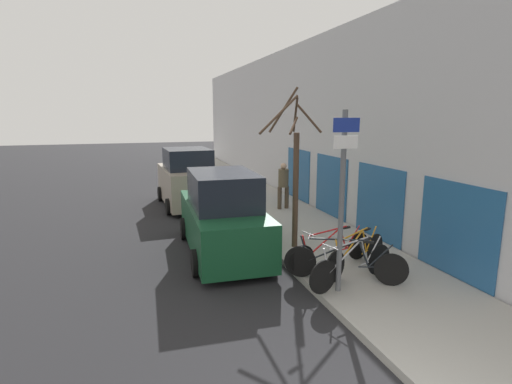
# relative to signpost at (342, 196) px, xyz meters

# --- Properties ---
(ground_plane) EXTENTS (80.00, 80.00, 0.00)m
(ground_plane) POSITION_rel_signpost_xyz_m (-1.43, 7.48, -2.12)
(ground_plane) COLOR black
(sidewalk_curb) EXTENTS (3.20, 32.00, 0.15)m
(sidewalk_curb) POSITION_rel_signpost_xyz_m (1.17, 10.28, -2.05)
(sidewalk_curb) COLOR #9E9B93
(sidewalk_curb) RESTS_ON ground
(building_facade) EXTENTS (0.23, 32.00, 6.50)m
(building_facade) POSITION_rel_signpost_xyz_m (2.92, 10.20, 1.10)
(building_facade) COLOR #BCBCC1
(building_facade) RESTS_ON ground
(signpost) EXTENTS (0.55, 0.13, 3.62)m
(signpost) POSITION_rel_signpost_xyz_m (0.00, 0.00, 0.00)
(signpost) COLOR #595B60
(signpost) RESTS_ON sidewalk_curb
(bicycle_0) EXTENTS (2.31, 0.77, 0.96)m
(bicycle_0) POSITION_rel_signpost_xyz_m (0.45, 0.22, -1.56)
(bicycle_0) COLOR black
(bicycle_0) RESTS_ON sidewalk_curb
(bicycle_1) EXTENTS (2.24, 1.39, 0.97)m
(bicycle_1) POSITION_rel_signpost_xyz_m (0.35, 0.38, -1.56)
(bicycle_1) COLOR black
(bicycle_1) RESTS_ON sidewalk_curb
(bicycle_2) EXTENTS (2.15, 1.14, 0.96)m
(bicycle_2) POSITION_rel_signpost_xyz_m (0.89, 0.79, -1.57)
(bicycle_2) COLOR black
(bicycle_2) RESTS_ON sidewalk_curb
(bicycle_3) EXTENTS (2.38, 0.72, 0.93)m
(bicycle_3) POSITION_rel_signpost_xyz_m (0.50, 1.24, -1.58)
(bicycle_3) COLOR black
(bicycle_3) RESTS_ON sidewalk_curb
(parked_car_0) EXTENTS (2.12, 4.73, 2.22)m
(parked_car_0) POSITION_rel_signpost_xyz_m (-1.64, 3.34, -1.12)
(parked_car_0) COLOR #144728
(parked_car_0) RESTS_ON ground
(parked_car_1) EXTENTS (2.22, 4.24, 2.34)m
(parked_car_1) POSITION_rel_signpost_xyz_m (-1.74, 9.26, -1.05)
(parked_car_1) COLOR gray
(parked_car_1) RESTS_ON ground
(pedestrian_near) EXTENTS (0.46, 0.39, 1.74)m
(pedestrian_near) POSITION_rel_signpost_xyz_m (1.55, 7.05, -0.97)
(pedestrian_near) COLOR #4C3D2D
(pedestrian_near) RESTS_ON sidewalk_curb
(street_tree) EXTENTS (1.81, 1.56, 4.22)m
(street_tree) POSITION_rel_signpost_xyz_m (0.20, 2.85, 0.02)
(street_tree) COLOR #4C3828
(street_tree) RESTS_ON sidewalk_curb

